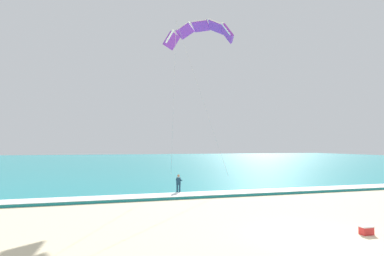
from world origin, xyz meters
TOP-DOWN VIEW (x-y plane):
  - ground_plane at (0.00, 0.00)m, footprint 200.00×200.00m
  - sea at (0.00, 71.63)m, footprint 200.00×120.00m
  - surf_foam at (0.00, 12.63)m, footprint 200.00×2.09m
  - surfboard at (-2.90, 13.80)m, footprint 0.95×1.46m
  - kitesurfer at (-2.90, 13.82)m, footprint 0.65×0.65m
  - kite_primary at (0.24, 17.92)m, footprint 6.22×6.02m
  - cooler_box at (2.50, -0.13)m, footprint 0.58×0.38m

SIDE VIEW (x-z plane):
  - ground_plane at x=0.00m, z-range 0.00..0.00m
  - surfboard at x=-2.90m, z-range -0.02..0.07m
  - sea at x=0.00m, z-range 0.00..0.20m
  - cooler_box at x=2.50m, z-range 0.00..0.40m
  - surf_foam at x=0.00m, z-range 0.20..0.24m
  - kitesurfer at x=-2.90m, z-range 0.10..1.79m
  - kite_primary at x=0.24m, z-range 7.74..23.09m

